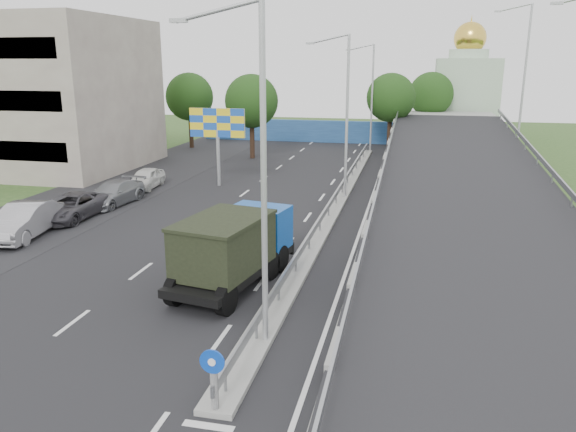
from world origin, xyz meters
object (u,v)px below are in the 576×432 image
(lamp_post_near, at_px, (257,162))
(parked_car_c, at_px, (71,207))
(parked_car_d, at_px, (114,193))
(lamp_post_far, at_px, (370,92))
(sign_bollard, at_px, (214,379))
(parked_car_b, at_px, (24,221))
(billboard, at_px, (217,127))
(lamp_post_mid, at_px, (344,108))
(dump_truck, at_px, (234,246))
(church, at_px, (466,91))
(parked_car_e, at_px, (146,178))

(lamp_post_near, relative_size, parked_car_c, 1.98)
(parked_car_d, bearing_deg, lamp_post_near, -42.56)
(lamp_post_far, height_order, parked_car_d, lamp_post_far)
(sign_bollard, xyz_separation_m, lamp_post_near, (0.11, 3.83, 4.77))
(parked_car_b, bearing_deg, parked_car_c, 76.40)
(sign_bollard, bearing_deg, billboard, 109.21)
(lamp_post_mid, height_order, lamp_post_far, same)
(lamp_post_near, bearing_deg, lamp_post_far, 90.00)
(billboard, relative_size, dump_truck, 0.78)
(sign_bollard, height_order, parked_car_b, sign_bollard)
(lamp_post_near, height_order, billboard, lamp_post_near)
(parked_car_b, bearing_deg, church, 53.60)
(lamp_post_mid, bearing_deg, sign_bollard, -90.26)
(lamp_post_near, height_order, parked_car_d, lamp_post_near)
(lamp_post_far, bearing_deg, lamp_post_near, -90.00)
(lamp_post_far, relative_size, billboard, 1.83)
(parked_car_d, bearing_deg, parked_car_b, -91.75)
(sign_bollard, relative_size, lamp_post_near, 0.17)
(parked_car_d, relative_size, parked_car_e, 1.20)
(lamp_post_far, distance_m, parked_car_d, 28.63)
(parked_car_b, height_order, parked_car_d, parked_car_b)
(billboard, xyz_separation_m, dump_truck, (6.84, -17.44, -2.55))
(lamp_post_near, bearing_deg, parked_car_d, 131.66)
(lamp_post_mid, relative_size, parked_car_e, 2.44)
(dump_truck, bearing_deg, lamp_post_far, 96.73)
(lamp_post_mid, height_order, dump_truck, lamp_post_mid)
(sign_bollard, bearing_deg, church, 80.19)
(lamp_post_mid, relative_size, parked_car_b, 1.94)
(lamp_post_near, distance_m, parked_car_e, 24.95)
(parked_car_b, xyz_separation_m, parked_car_d, (0.94, 7.12, -0.14))
(lamp_post_mid, height_order, church, church)
(dump_truck, relative_size, parked_car_c, 1.37)
(lamp_post_near, height_order, church, church)
(lamp_post_far, bearing_deg, lamp_post_mid, -90.00)
(dump_truck, height_order, parked_car_e, dump_truck)
(lamp_post_mid, relative_size, parked_car_c, 1.98)
(lamp_post_near, xyz_separation_m, parked_car_d, (-13.67, 15.37, -5.09))
(parked_car_b, bearing_deg, billboard, 59.96)
(lamp_post_mid, relative_size, dump_truck, 1.44)
(parked_car_c, distance_m, parked_car_d, 3.62)
(lamp_post_far, distance_m, billboard, 20.24)
(lamp_post_near, xyz_separation_m, billboard, (-9.11, 22.00, -1.62))
(lamp_post_near, bearing_deg, church, 79.62)
(dump_truck, bearing_deg, church, 86.58)
(lamp_post_far, xyz_separation_m, billboard, (-9.11, -18.00, -1.62))
(parked_car_c, xyz_separation_m, parked_car_d, (0.61, 3.57, 0.01))
(lamp_post_far, height_order, parked_car_b, lamp_post_far)
(sign_bollard, distance_m, lamp_post_far, 44.08)
(sign_bollard, height_order, church, church)
(billboard, relative_size, parked_car_c, 1.08)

